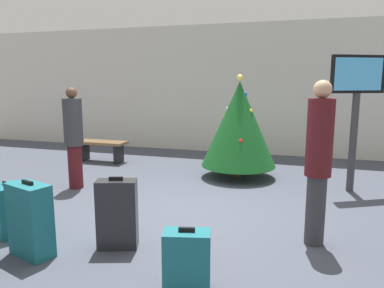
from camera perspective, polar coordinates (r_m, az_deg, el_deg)
ground_plane at (r=5.25m, az=-2.20°, el=-10.90°), size 16.00×16.00×0.00m
back_wall at (r=9.54m, az=7.37°, el=8.39°), size 16.00×0.20×3.26m
holiday_tree at (r=7.03m, az=7.30°, el=3.09°), size 1.42×1.42×1.97m
flight_info_kiosk at (r=6.61m, az=24.17°, el=6.74°), size 0.87×0.52×2.26m
waiting_bench at (r=8.71m, az=-13.98°, el=-0.42°), size 1.21×0.44×0.48m
traveller_0 at (r=4.31m, az=19.04°, el=-2.15°), size 0.38×0.38×1.86m
traveller_1 at (r=6.61m, az=-17.90°, el=1.25°), size 0.33×0.33×1.75m
suitcase_0 at (r=3.41m, az=-0.81°, el=-17.73°), size 0.46×0.32×0.59m
suitcase_1 at (r=4.33m, az=-23.79°, el=-10.76°), size 0.55×0.39×0.83m
suitcase_2 at (r=5.04m, az=-26.73°, el=-9.13°), size 0.50×0.45×0.66m
suitcase_4 at (r=4.24m, az=-11.54°, el=-10.62°), size 0.49×0.35×0.82m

